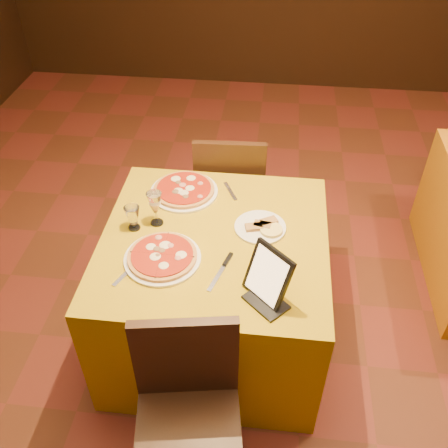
# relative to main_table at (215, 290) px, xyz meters

# --- Properties ---
(floor) EXTENTS (6.00, 7.00, 0.01)m
(floor) POSITION_rel_main_table_xyz_m (0.48, -0.13, -0.38)
(floor) COLOR #5E2D19
(floor) RESTS_ON ground
(main_table) EXTENTS (1.10, 1.10, 0.75)m
(main_table) POSITION_rel_main_table_xyz_m (0.00, 0.00, 0.00)
(main_table) COLOR #B2910B
(main_table) RESTS_ON floor
(chair_main_near) EXTENTS (0.53, 0.53, 0.91)m
(chair_main_near) POSITION_rel_main_table_xyz_m (0.00, -0.83, 0.08)
(chair_main_near) COLOR #301F0F
(chair_main_near) RESTS_ON floor
(chair_main_far) EXTENTS (0.43, 0.43, 0.91)m
(chair_main_far) POSITION_rel_main_table_xyz_m (0.00, 0.80, 0.08)
(chair_main_far) COLOR black
(chair_main_far) RESTS_ON floor
(pizza_near) EXTENTS (0.36, 0.36, 0.03)m
(pizza_near) POSITION_rel_main_table_xyz_m (-0.22, -0.18, 0.39)
(pizza_near) COLOR white
(pizza_near) RESTS_ON main_table
(pizza_far) EXTENTS (0.36, 0.36, 0.03)m
(pizza_far) POSITION_rel_main_table_xyz_m (-0.21, 0.34, 0.39)
(pizza_far) COLOR white
(pizza_far) RESTS_ON main_table
(cutlet_dish) EXTENTS (0.26, 0.26, 0.03)m
(cutlet_dish) POSITION_rel_main_table_xyz_m (0.22, 0.09, 0.39)
(cutlet_dish) COLOR white
(cutlet_dish) RESTS_ON main_table
(wine_glass) EXTENTS (0.10, 0.10, 0.19)m
(wine_glass) POSITION_rel_main_table_xyz_m (-0.30, 0.08, 0.47)
(wine_glass) COLOR #FADC8E
(wine_glass) RESTS_ON main_table
(water_glass) EXTENTS (0.07, 0.07, 0.13)m
(water_glass) POSITION_rel_main_table_xyz_m (-0.40, 0.03, 0.44)
(water_glass) COLOR white
(water_glass) RESTS_ON main_table
(tablet) EXTENTS (0.22, 0.22, 0.24)m
(tablet) POSITION_rel_main_table_xyz_m (0.27, -0.33, 0.49)
(tablet) COLOR black
(tablet) RESTS_ON main_table
(knife) EXTENTS (0.09, 0.24, 0.01)m
(knife) POSITION_rel_main_table_xyz_m (0.06, -0.23, 0.38)
(knife) COLOR silver
(knife) RESTS_ON main_table
(fork_near) EXTENTS (0.09, 0.17, 0.01)m
(fork_near) POSITION_rel_main_table_xyz_m (-0.36, -0.28, 0.38)
(fork_near) COLOR silver
(fork_near) RESTS_ON main_table
(fork_far) EXTENTS (0.09, 0.16, 0.01)m
(fork_far) POSITION_rel_main_table_xyz_m (0.04, 0.38, 0.38)
(fork_far) COLOR silver
(fork_far) RESTS_ON main_table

